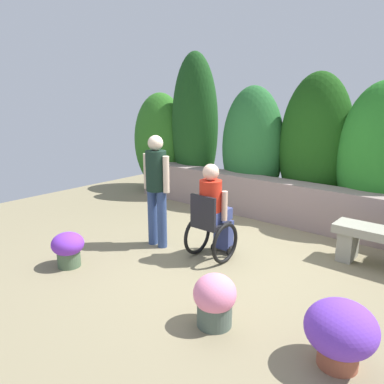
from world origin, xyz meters
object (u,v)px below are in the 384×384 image
person_in_wheelchair (213,215)px  flower_pot_terracotta_by_wall (340,332)px  person_standing_companion (156,184)px  flower_pot_purple_near (215,299)px  flower_pot_red_accent (68,248)px

person_in_wheelchair → flower_pot_terracotta_by_wall: (2.11, -1.06, -0.31)m
person_standing_companion → flower_pot_terracotta_by_wall: bearing=-32.7°
person_in_wheelchair → flower_pot_terracotta_by_wall: size_ratio=2.26×
person_in_wheelchair → flower_pot_terracotta_by_wall: bearing=-28.8°
person_in_wheelchair → flower_pot_purple_near: size_ratio=2.50×
person_standing_companion → flower_pot_purple_near: person_standing_companion is taller
person_standing_companion → flower_pot_terracotta_by_wall: (3.01, -0.88, -0.64)m
person_in_wheelchair → flower_pot_purple_near: 1.64m
person_in_wheelchair → flower_pot_red_accent: size_ratio=2.86×
flower_pot_terracotta_by_wall → flower_pot_red_accent: bearing=-173.4°
flower_pot_purple_near → flower_pot_terracotta_by_wall: flower_pot_terracotta_by_wall is taller
person_standing_companion → flower_pot_purple_near: 2.27m
flower_pot_terracotta_by_wall → flower_pot_purple_near: bearing=-169.8°
flower_pot_purple_near → person_standing_companion: bearing=150.1°
person_in_wheelchair → person_standing_companion: 0.97m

